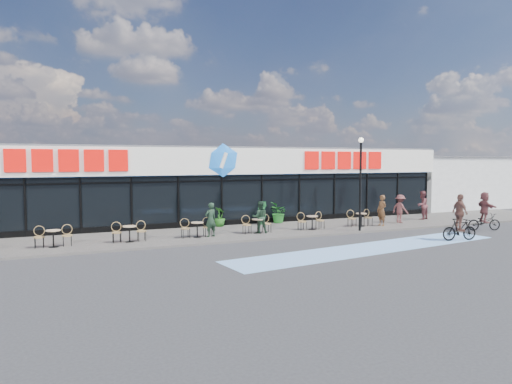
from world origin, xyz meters
TOP-DOWN VIEW (x-y plane):
  - ground at (0.00, 0.00)m, footprint 120.00×120.00m
  - sidewalk at (0.00, 4.50)m, footprint 44.00×5.00m
  - bike_lane at (4.00, -1.50)m, footprint 14.17×4.13m
  - building at (-0.00, 9.93)m, footprint 30.60×6.57m
  - neighbour_building at (20.50, 11.00)m, footprint 9.20×7.20m
  - lamp_post at (6.08, 2.30)m, footprint 0.28×0.28m
  - bistro_set_1 at (-8.73, 3.68)m, footprint 1.54×0.62m
  - bistro_set_2 at (-5.56, 3.68)m, footprint 1.54×0.62m
  - bistro_set_3 at (-2.39, 3.68)m, footprint 1.54×0.62m
  - bistro_set_4 at (0.78, 3.68)m, footprint 1.54×0.62m
  - bistro_set_5 at (3.95, 3.68)m, footprint 1.54×0.62m
  - bistro_set_6 at (7.12, 3.68)m, footprint 1.54×0.62m
  - potted_plant_left at (-0.24, 6.63)m, footprint 0.78×0.78m
  - potted_plant_mid at (2.26, 6.56)m, footprint 0.76×0.86m
  - potted_plant_right at (3.43, 6.59)m, footprint 1.10×1.23m
  - patron_left at (-1.73, 3.54)m, footprint 0.70×0.56m
  - patron_right at (0.92, 3.63)m, footprint 0.93×0.81m
  - pedestrian_a at (8.28, 3.28)m, footprint 0.46×0.66m
  - pedestrian_b at (10.10, 3.88)m, footprint 0.82×1.18m
  - pedestrian_c at (12.41, 4.56)m, footprint 1.04×0.91m
  - cyclist_a at (8.99, -1.57)m, footprint 1.82×1.10m
  - cyclist_b at (12.71, 0.23)m, footprint 1.89×1.61m

SIDE VIEW (x-z plane):
  - ground at x=0.00m, z-range 0.00..0.00m
  - bike_lane at x=4.00m, z-range 0.00..0.01m
  - sidewalk at x=0.00m, z-range 0.00..0.10m
  - bistro_set_1 at x=-8.73m, z-range 0.11..1.01m
  - bistro_set_2 at x=-5.56m, z-range 0.11..1.01m
  - bistro_set_3 at x=-2.39m, z-range 0.11..1.01m
  - bistro_set_4 at x=0.78m, z-range 0.11..1.01m
  - bistro_set_5 at x=3.95m, z-range 0.11..1.01m
  - bistro_set_6 at x=7.12m, z-range 0.11..1.01m
  - potted_plant_left at x=-0.24m, z-range 0.10..1.19m
  - potted_plant_right at x=3.43m, z-range 0.10..1.35m
  - potted_plant_mid at x=2.26m, z-range 0.10..1.42m
  - cyclist_a at x=8.99m, z-range -0.21..2.01m
  - cyclist_b at x=12.71m, z-range -0.14..1.96m
  - patron_right at x=0.92m, z-range 0.10..1.73m
  - patron_left at x=-1.73m, z-range 0.10..1.76m
  - pedestrian_b at x=10.10m, z-range 0.10..1.77m
  - pedestrian_a at x=8.28m, z-range 0.10..1.84m
  - pedestrian_c at x=12.41m, z-range 0.10..1.90m
  - neighbour_building at x=20.50m, z-range 0.01..4.12m
  - building at x=0.00m, z-range -0.04..4.71m
  - lamp_post at x=6.08m, z-range 0.58..5.48m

